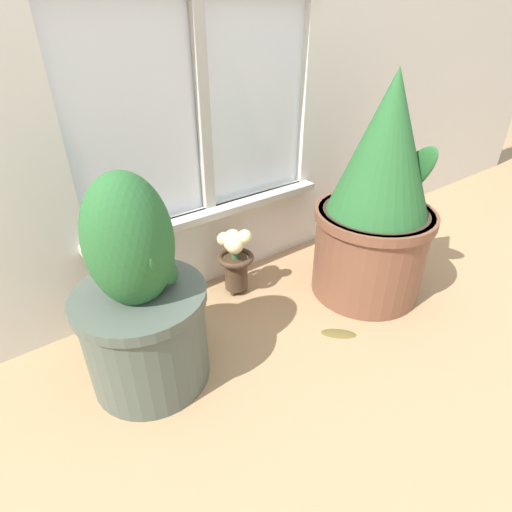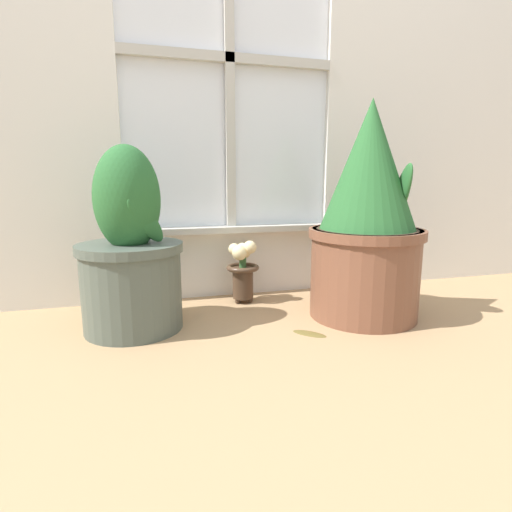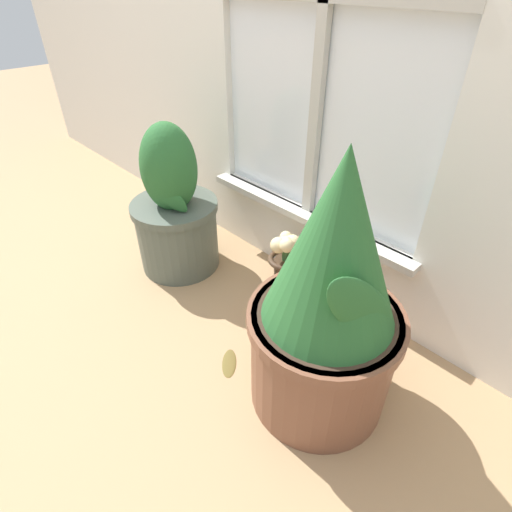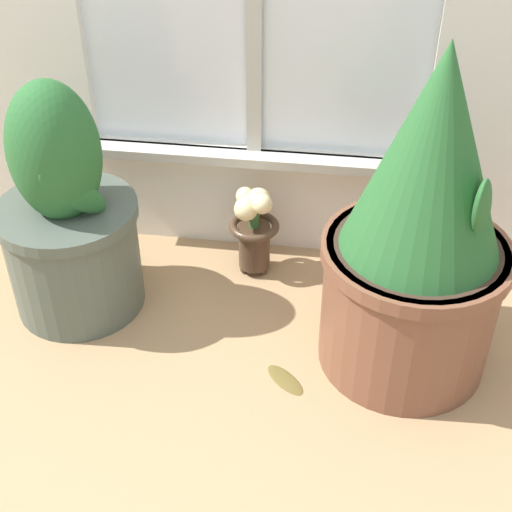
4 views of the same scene
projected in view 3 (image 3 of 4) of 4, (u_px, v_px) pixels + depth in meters
The scene contains 5 objects.
ground_plane at pixel (192, 345), 1.29m from camera, with size 10.00×10.00×0.00m, color tan.
potted_plant_left at pixel (175, 213), 1.51m from camera, with size 0.33×0.33×0.58m.
potted_plant_right at pixel (328, 305), 0.95m from camera, with size 0.39×0.39×0.74m.
flower_vase at pixel (285, 258), 1.43m from camera, with size 0.13×0.13×0.25m.
fallen_leaf at pixel (229, 362), 1.23m from camera, with size 0.11×0.11×0.01m.
Camera 3 is at (0.77, -0.46, 0.99)m, focal length 28.00 mm.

